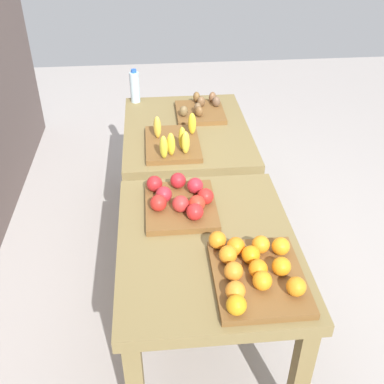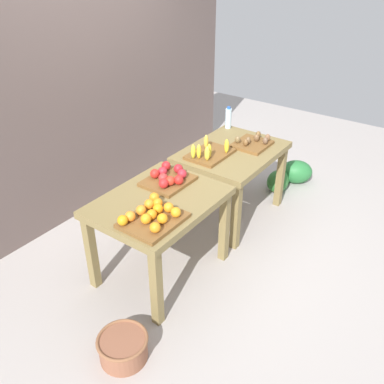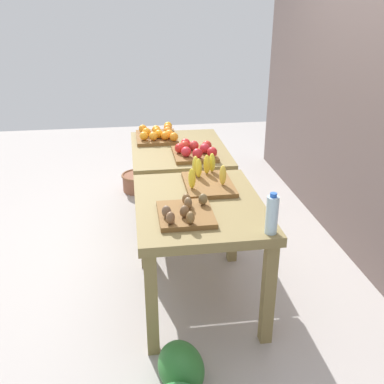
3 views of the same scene
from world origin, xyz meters
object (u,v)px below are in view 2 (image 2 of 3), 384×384
object	(u,v)px
display_table_left	(159,210)
apple_bin	(168,178)
display_table_right	(232,160)
kiwi_bin	(252,143)
orange_bin	(152,216)
banana_crate	(209,153)
water_bottle	(228,118)
wicker_basket	(123,347)
watermelon_pile	(289,176)

from	to	relation	value
display_table_left	apple_bin	size ratio (longest dim) A/B	2.59
display_table_right	kiwi_bin	bearing A→B (deg)	-29.46
orange_bin	display_table_right	bearing A→B (deg)	6.56
banana_crate	water_bottle	bearing A→B (deg)	17.81
kiwi_bin	water_bottle	world-z (taller)	water_bottle
banana_crate	water_bottle	size ratio (longest dim) A/B	1.87
kiwi_bin	orange_bin	bearing A→B (deg)	-178.32
wicker_basket	water_bottle	bearing A→B (deg)	15.68
banana_crate	water_bottle	xyz separation A→B (m)	(0.71, 0.23, 0.07)
orange_bin	kiwi_bin	world-z (taller)	orange_bin
banana_crate	kiwi_bin	xyz separation A→B (m)	(0.46, -0.21, -0.01)
watermelon_pile	banana_crate	bearing A→B (deg)	163.01
display_table_right	orange_bin	distance (m)	1.39
kiwi_bin	watermelon_pile	size ratio (longest dim) A/B	0.51
display_table_left	orange_bin	bearing A→B (deg)	-148.38
display_table_right	apple_bin	xyz separation A→B (m)	(-0.87, 0.10, 0.15)
watermelon_pile	wicker_basket	size ratio (longest dim) A/B	1.98
watermelon_pile	wicker_basket	xyz separation A→B (m)	(-2.88, -0.09, -0.03)
display_table_left	display_table_right	bearing A→B (deg)	0.00
water_bottle	watermelon_pile	xyz separation A→B (m)	(0.46, -0.59, -0.72)
banana_crate	display_table_left	bearing A→B (deg)	-173.44
display_table_right	watermelon_pile	bearing A→B (deg)	-15.88
display_table_left	display_table_right	xyz separation A→B (m)	(1.12, 0.00, 0.00)
display_table_left	water_bottle	xyz separation A→B (m)	(1.57, 0.33, 0.22)
display_table_right	orange_bin	xyz separation A→B (m)	(-1.38, -0.16, 0.15)
apple_bin	water_bottle	size ratio (longest dim) A/B	1.69
wicker_basket	banana_crate	bearing A→B (deg)	14.78
display_table_right	water_bottle	size ratio (longest dim) A/B	4.37
wicker_basket	apple_bin	bearing A→B (deg)	22.40
display_table_left	water_bottle	world-z (taller)	water_bottle
wicker_basket	kiwi_bin	bearing A→B (deg)	6.28
apple_bin	watermelon_pile	bearing A→B (deg)	-11.42
watermelon_pile	display_table_left	bearing A→B (deg)	172.71
display_table_left	wicker_basket	distance (m)	1.06
apple_bin	display_table_left	bearing A→B (deg)	-158.21
apple_bin	wicker_basket	xyz separation A→B (m)	(-1.09, -0.45, -0.69)
kiwi_bin	display_table_left	bearing A→B (deg)	175.14
display_table_left	watermelon_pile	xyz separation A→B (m)	(2.03, -0.26, -0.50)
display_table_right	apple_bin	distance (m)	0.89
wicker_basket	watermelon_pile	bearing A→B (deg)	1.79
display_table_left	apple_bin	xyz separation A→B (m)	(0.25, 0.10, 0.15)
display_table_right	apple_bin	bearing A→B (deg)	173.44
orange_bin	display_table_left	bearing A→B (deg)	31.62
banana_crate	wicker_basket	bearing A→B (deg)	-165.22
banana_crate	apple_bin	bearing A→B (deg)	179.89
display_table_right	watermelon_pile	world-z (taller)	display_table_right
orange_bin	apple_bin	bearing A→B (deg)	26.99
display_table_left	display_table_right	distance (m)	1.12
apple_bin	banana_crate	xyz separation A→B (m)	(0.61, -0.00, -0.00)
banana_crate	wicker_basket	xyz separation A→B (m)	(-1.70, -0.45, -0.68)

